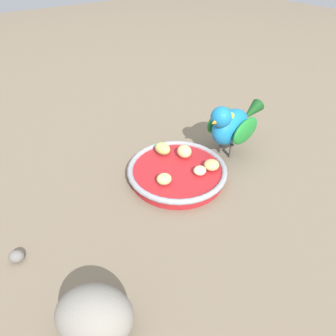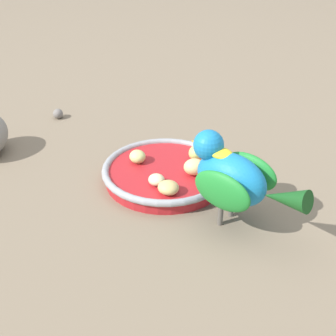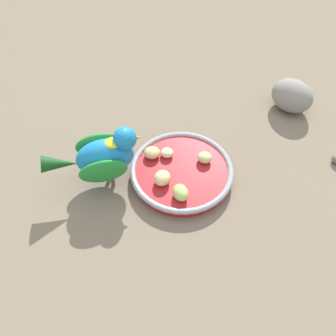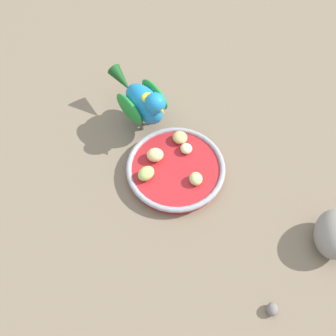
# 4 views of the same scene
# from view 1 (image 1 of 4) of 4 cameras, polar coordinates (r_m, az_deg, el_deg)

# --- Properties ---
(ground_plane) EXTENTS (4.00, 4.00, 0.00)m
(ground_plane) POSITION_cam_1_polar(r_m,az_deg,el_deg) (0.66, -0.52, -0.79)
(ground_plane) COLOR #756651
(feeding_bowl) EXTENTS (0.21, 0.21, 0.03)m
(feeding_bowl) POSITION_cam_1_polar(r_m,az_deg,el_deg) (0.63, 1.73, -0.68)
(feeding_bowl) COLOR #AD1E23
(feeding_bowl) RESTS_ON ground_plane
(apple_piece_0) EXTENTS (0.04, 0.04, 0.02)m
(apple_piece_0) POSITION_cam_1_polar(r_m,az_deg,el_deg) (0.63, 8.21, 0.57)
(apple_piece_0) COLOR tan
(apple_piece_0) RESTS_ON feeding_bowl
(apple_piece_1) EXTENTS (0.04, 0.05, 0.03)m
(apple_piece_1) POSITION_cam_1_polar(r_m,az_deg,el_deg) (0.66, 2.98, 3.25)
(apple_piece_1) COLOR #E5C67F
(apple_piece_1) RESTS_ON feeding_bowl
(apple_piece_2) EXTENTS (0.03, 0.03, 0.02)m
(apple_piece_2) POSITION_cam_1_polar(r_m,az_deg,el_deg) (0.62, 6.01, -0.48)
(apple_piece_2) COLOR beige
(apple_piece_2) RESTS_ON feeding_bowl
(apple_piece_3) EXTENTS (0.04, 0.04, 0.03)m
(apple_piece_3) POSITION_cam_1_polar(r_m,az_deg,el_deg) (0.67, -1.03, 3.70)
(apple_piece_3) COLOR #B2CC66
(apple_piece_3) RESTS_ON feeding_bowl
(apple_piece_4) EXTENTS (0.04, 0.03, 0.02)m
(apple_piece_4) POSITION_cam_1_polar(r_m,az_deg,el_deg) (0.59, -0.74, -2.08)
(apple_piece_4) COLOR #C6D17A
(apple_piece_4) RESTS_ON feeding_bowl
(parrot) EXTENTS (0.19, 0.10, 0.13)m
(parrot) POSITION_cam_1_polar(r_m,az_deg,el_deg) (0.69, 11.87, 8.07)
(parrot) COLOR #59544C
(parrot) RESTS_ON ground_plane
(rock_large) EXTENTS (0.12, 0.12, 0.08)m
(rock_large) POSITION_cam_1_polar(r_m,az_deg,el_deg) (0.42, -13.68, -25.44)
(rock_large) COLOR gray
(rock_large) RESTS_ON ground_plane
(pebble_0) EXTENTS (0.03, 0.03, 0.02)m
(pebble_0) POSITION_cam_1_polar(r_m,az_deg,el_deg) (0.55, -26.68, -14.67)
(pebble_0) COLOR slate
(pebble_0) RESTS_ON ground_plane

